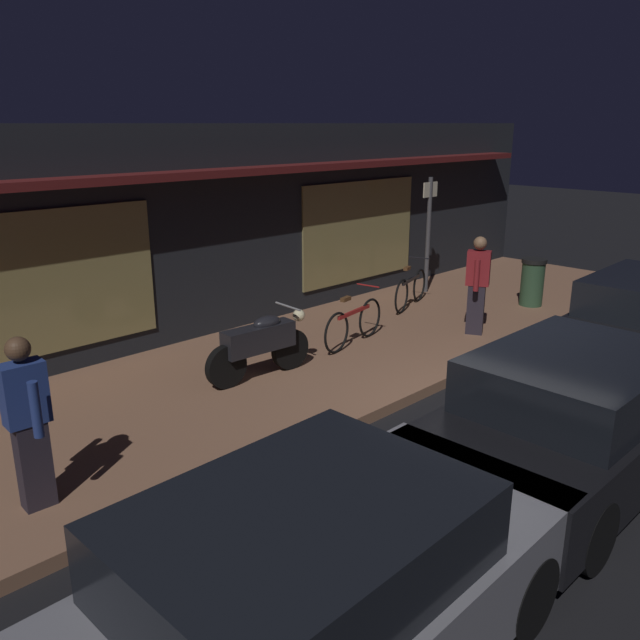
{
  "coord_description": "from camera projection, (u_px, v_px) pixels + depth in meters",
  "views": [
    {
      "loc": [
        -6.61,
        -3.83,
        3.6
      ],
      "look_at": [
        -0.48,
        2.4,
        0.95
      ],
      "focal_mm": 36.48,
      "sensor_mm": 36.0,
      "label": 1
    }
  ],
  "objects": [
    {
      "name": "ground_plane",
      "position": [
        482.0,
        425.0,
        8.09
      ],
      "size": [
        60.0,
        60.0,
        0.0
      ],
      "primitive_type": "plane",
      "color": "black"
    },
    {
      "name": "sidewalk_slab",
      "position": [
        315.0,
        359.0,
        10.12
      ],
      "size": [
        18.0,
        4.0,
        0.15
      ],
      "primitive_type": "cube",
      "color": "#8C6047",
      "rests_on": "ground_plane"
    },
    {
      "name": "storefront_building",
      "position": [
        187.0,
        225.0,
        11.93
      ],
      "size": [
        18.0,
        3.3,
        3.6
      ],
      "color": "black",
      "rests_on": "ground_plane"
    },
    {
      "name": "motorcycle",
      "position": [
        261.0,
        344.0,
        9.08
      ],
      "size": [
        1.7,
        0.55,
        0.97
      ],
      "color": "black",
      "rests_on": "sidewalk_slab"
    },
    {
      "name": "bicycle_parked",
      "position": [
        354.0,
        323.0,
        10.47
      ],
      "size": [
        1.64,
        0.45,
        0.91
      ],
      "color": "black",
      "rests_on": "sidewalk_slab"
    },
    {
      "name": "bicycle_extra",
      "position": [
        411.0,
        289.0,
        12.63
      ],
      "size": [
        1.59,
        0.61,
        0.91
      ],
      "color": "black",
      "rests_on": "sidewalk_slab"
    },
    {
      "name": "person_photographer",
      "position": [
        28.0,
        420.0,
        5.88
      ],
      "size": [
        0.39,
        0.61,
        1.67
      ],
      "color": "#28232D",
      "rests_on": "sidewalk_slab"
    },
    {
      "name": "person_bystander",
      "position": [
        477.0,
        283.0,
        10.88
      ],
      "size": [
        0.58,
        0.44,
        1.67
      ],
      "color": "#28232D",
      "rests_on": "sidewalk_slab"
    },
    {
      "name": "sign_post",
      "position": [
        428.0,
        228.0,
        13.49
      ],
      "size": [
        0.44,
        0.09,
        2.4
      ],
      "color": "#47474C",
      "rests_on": "sidewalk_slab"
    },
    {
      "name": "trash_bin",
      "position": [
        532.0,
        282.0,
        12.73
      ],
      "size": [
        0.48,
        0.48,
        0.93
      ],
      "color": "#2D4C33",
      "rests_on": "sidewalk_slab"
    },
    {
      "name": "parked_car_near",
      "position": [
        314.0,
        594.0,
        4.17
      ],
      "size": [
        4.14,
        1.85,
        1.42
      ],
      "color": "black",
      "rests_on": "ground_plane"
    },
    {
      "name": "parked_car_far",
      "position": [
        576.0,
        416.0,
        6.7
      ],
      "size": [
        4.11,
        1.79,
        1.42
      ],
      "color": "black",
      "rests_on": "ground_plane"
    }
  ]
}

